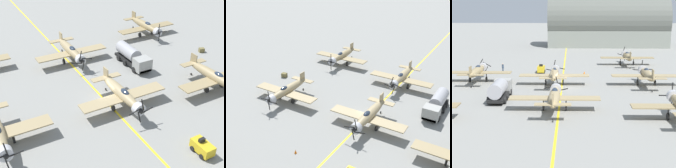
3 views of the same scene
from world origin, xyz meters
The scene contains 12 objects.
ground_plane centered at (0.00, 0.00, 0.00)m, with size 400.00×400.00×0.00m, color gray.
taxiway_stripe centered at (0.00, 0.00, 0.00)m, with size 0.30×160.00×0.01m, color yellow.
airplane_far_right centered at (14.29, 23.52, 2.01)m, with size 12.00×9.98×3.75m.
airplane_mid_left centered at (-15.18, 4.57, 2.01)m, with size 12.00×9.98×3.65m.
airplane_mid_right centered at (14.56, 2.11, 2.01)m, with size 12.00×9.98×3.80m.
airplane_mid_center centered at (-1.30, 2.12, 2.01)m, with size 12.00×9.98×3.77m.
airplane_near_center centered at (-0.53, -13.53, 2.01)m, with size 12.00×9.98×3.77m.
fuel_tanker centered at (-8.90, -7.43, 1.51)m, with size 2.68×8.00×2.98m.
tow_tractor centered at (-4.52, 13.96, 0.79)m, with size 1.57×2.60×1.79m.
ground_crew_walking centered at (-12.40, 14.39, 1.00)m, with size 0.40×0.40×1.83m.
traffic_cone centered at (4.22, 12.95, 0.28)m, with size 0.36×0.36×0.55m, color orange.
hangar centered at (13.18, 62.12, 7.11)m, with size 37.96×15.67×16.40m.
Camera 3 is at (1.68, -60.79, 14.05)m, focal length 60.00 mm.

